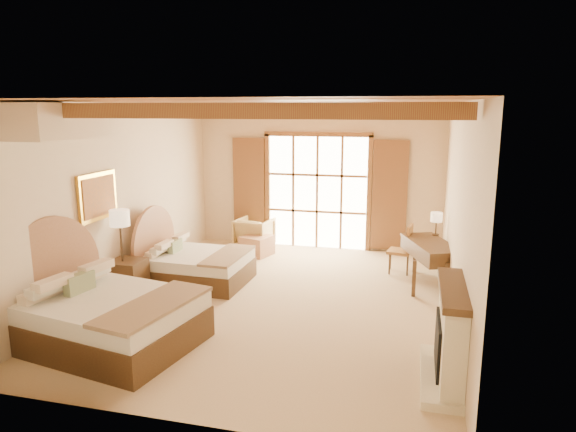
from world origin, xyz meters
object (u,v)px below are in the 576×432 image
(bed_far, at_px, (190,263))
(desk, at_px, (430,262))
(armchair, at_px, (254,234))
(bed_near, at_px, (99,312))
(nightstand, at_px, (128,278))

(bed_far, xyz_separation_m, desk, (4.23, 0.90, 0.06))
(bed_far, height_order, armchair, bed_far)
(bed_near, bearing_deg, desk, 49.64)
(bed_far, bearing_deg, desk, 13.83)
(nightstand, xyz_separation_m, desk, (4.91, 1.86, 0.10))
(bed_near, height_order, desk, bed_near)
(armchair, bearing_deg, nightstand, 78.75)
(bed_near, xyz_separation_m, nightstand, (-0.58, 1.65, -0.12))
(bed_near, xyz_separation_m, desk, (4.33, 3.51, -0.01))
(bed_far, distance_m, armchair, 2.47)
(bed_far, relative_size, nightstand, 2.91)
(bed_far, xyz_separation_m, nightstand, (-0.68, -0.96, -0.04))
(bed_near, height_order, bed_far, bed_near)
(bed_near, relative_size, nightstand, 3.90)
(nightstand, xyz_separation_m, armchair, (1.13, 3.39, 0.03))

